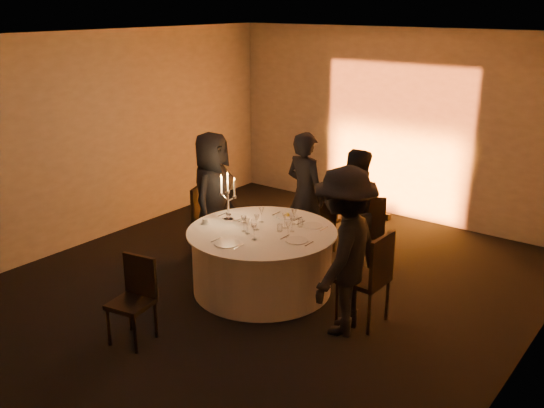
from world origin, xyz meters
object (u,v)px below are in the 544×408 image
Objects in this scene: chair_left at (206,215)px; chair_back_right at (367,227)px; guest_left at (213,196)px; guest_back_left at (305,195)px; banquet_table at (262,260)px; chair_right at (371,274)px; coffee_cup at (205,221)px; guest_back_right at (354,210)px; guest_right at (344,252)px; chair_back_left at (329,212)px; chair_front at (135,294)px; candelabra at (228,204)px.

chair_left is 0.91× the size of chair_back_right.
guest_back_left is (0.94, 0.83, -0.01)m from guest_left.
chair_left is (-1.36, 0.47, 0.15)m from banquet_table.
chair_right is 2.18m from coffee_cup.
guest_back_right is 0.90× the size of guest_right.
chair_front is at bearing 88.05° from chair_back_left.
chair_right is (0.73, -1.23, 0.01)m from chair_back_right.
chair_front is at bearing 42.84° from chair_back_right.
chair_right is at bearing 136.01° from chair_back_left.
guest_back_left reaches higher than chair_left.
chair_back_right is at bearing 178.66° from guest_back_right.
coffee_cup is (-0.36, 1.46, 0.29)m from chair_front.
guest_back_right is 1.62m from candelabra.
chair_back_right is (2.09, 0.80, 0.06)m from chair_left.
banquet_table is 1.03× the size of guest_left.
candelabra is at bearing 86.55° from chair_front.
chair_back_right is 1.63m from guest_right.
chair_front reaches higher than banquet_table.
chair_right is 0.45m from guest_right.
guest_back_left is (-0.21, 1.22, 0.49)m from banquet_table.
chair_right reaches higher than chair_back_left.
guest_right is at bearing 82.53° from chair_back_right.
chair_back_left reaches higher than coffee_cup.
banquet_table is 1.11× the size of guest_back_right.
chair_right is at bearing 1.16° from banquet_table.
guest_back_right is (-0.16, -0.07, 0.22)m from chair_back_right.
chair_front is 3.04m from guest_back_right.
chair_left is 1.42m from guest_back_left.
guest_left is 1.08× the size of guest_back_right.
guest_back_left is (1.16, 0.76, 0.33)m from chair_left.
candelabra is (-0.55, 0.03, 0.60)m from banquet_table.
chair_front is at bearing -175.57° from chair_left.
chair_back_right is at bearing -90.12° from chair_left.
guest_back_right is at bearing -90.41° from chair_left.
chair_left is at bearing 161.14° from banquet_table.
chair_front is at bearing -177.51° from guest_left.
guest_back_right reaches higher than chair_back_left.
coffee_cup is at bearing 80.84° from guest_back_left.
chair_back_left is 0.54× the size of guest_left.
chair_front is at bearing 46.81° from guest_back_right.
chair_back_left is 0.84m from guest_back_right.
guest_right reaches higher than banquet_table.
guest_right is at bearing -8.58° from candelabra.
chair_right is at bearing 135.52° from guest_right.
candelabra is at bearing 20.38° from guest_back_right.
chair_front is (-0.34, -1.69, 0.12)m from banquet_table.
guest_left reaches higher than coffee_cup.
guest_left is 1.26m from guest_back_left.
candelabra is (-0.47, -1.62, 0.46)m from chair_back_left.
chair_left is 0.41m from guest_left.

